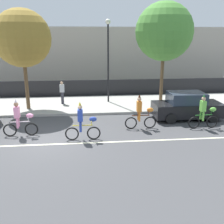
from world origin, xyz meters
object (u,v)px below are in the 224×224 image
parade_cyclist_pink (20,120)px  parade_cyclist_orange (141,114)px  parade_cyclist_lime (204,113)px  pedestrian_onlooker (62,92)px  parade_cyclist_cobalt (83,124)px  street_lamp_post (108,49)px  parked_car_black (187,106)px

parade_cyclist_pink → parade_cyclist_orange: bearing=4.4°
parade_cyclist_orange → parade_cyclist_lime: same height
parade_cyclist_pink → pedestrian_onlooker: (1.61, 5.87, 0.17)m
parade_cyclist_lime → parade_cyclist_cobalt: bearing=-170.8°
parade_cyclist_pink → parade_cyclist_lime: size_ratio=1.00×
parade_cyclist_pink → parade_cyclist_orange: same height
parade_cyclist_cobalt → parade_cyclist_orange: size_ratio=1.00×
street_lamp_post → parade_cyclist_cobalt: bearing=-104.6°
parade_cyclist_pink → street_lamp_post: (4.96, 6.17, 3.15)m
parade_cyclist_cobalt → parade_cyclist_pink: bearing=164.8°
street_lamp_post → pedestrian_onlooker: size_ratio=3.62×
pedestrian_onlooker → parked_car_black: bearing=-26.7°
pedestrian_onlooker → parade_cyclist_lime: bearing=-35.1°
parked_car_black → parade_cyclist_orange: bearing=-154.5°
street_lamp_post → parade_cyclist_orange: bearing=-77.3°
parade_cyclist_pink → parade_cyclist_cobalt: same height
parade_cyclist_lime → street_lamp_post: size_ratio=0.33×
parade_cyclist_orange → pedestrian_onlooker: bearing=130.6°
parade_cyclist_lime → pedestrian_onlooker: (-8.06, 5.66, 0.17)m
parked_car_black → pedestrian_onlooker: size_ratio=2.53×
parade_cyclist_pink → street_lamp_post: street_lamp_post is taller
parade_cyclist_cobalt → pedestrian_onlooker: parade_cyclist_cobalt is taller
parade_cyclist_orange → parked_car_black: bearing=25.5°
street_lamp_post → pedestrian_onlooker: street_lamp_post is taller
parade_cyclist_pink → pedestrian_onlooker: bearing=74.7°
street_lamp_post → pedestrian_onlooker: 4.49m
parked_car_black → pedestrian_onlooker: bearing=153.3°
parade_cyclist_cobalt → parade_cyclist_lime: (6.54, 1.06, 0.00)m
street_lamp_post → pedestrian_onlooker: (-3.35, -0.30, -2.97)m
parade_cyclist_pink → parked_car_black: (9.37, 1.97, -0.06)m
parked_car_black → parade_cyclist_pink: bearing=-168.1°
parade_cyclist_cobalt → pedestrian_onlooker: (-1.52, 6.72, 0.17)m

